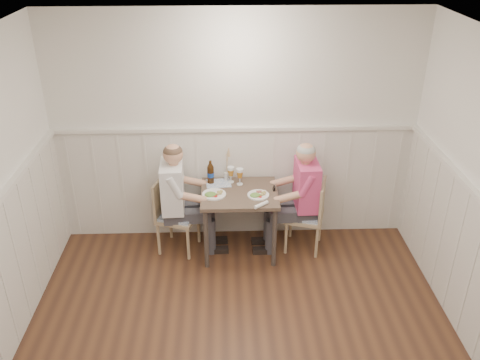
{
  "coord_description": "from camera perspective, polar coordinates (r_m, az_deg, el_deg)",
  "views": [
    {
      "loc": [
        -0.12,
        -2.91,
        3.38
      ],
      "look_at": [
        0.03,
        1.64,
        1.0
      ],
      "focal_mm": 38.0,
      "sensor_mm": 36.0,
      "label": 1
    }
  ],
  "objects": [
    {
      "name": "wainscot",
      "position": [
        4.5,
        0.0,
        -9.19
      ],
      "size": [
        4.0,
        4.49,
        1.34
      ],
      "color": "white",
      "rests_on": "ground"
    },
    {
      "name": "diner_cream",
      "position": [
        5.59,
        -7.02,
        -3.04
      ],
      "size": [
        0.62,
        0.43,
        1.32
      ],
      "color": "#3F3F47",
      "rests_on": "ground"
    },
    {
      "name": "dining_table",
      "position": [
        5.49,
        -0.07,
        -2.35
      ],
      "size": [
        0.82,
        0.7,
        0.75
      ],
      "color": "brown",
      "rests_on": "ground"
    },
    {
      "name": "plate_diner",
      "position": [
        5.36,
        -3.06,
        -1.56
      ],
      "size": [
        0.25,
        0.25,
        0.06
      ],
      "color": "white",
      "rests_on": "dining_table"
    },
    {
      "name": "chair_right",
      "position": [
        5.68,
        7.79,
        -3.68
      ],
      "size": [
        0.49,
        0.49,
        0.84
      ],
      "color": "tan",
      "rests_on": "ground"
    },
    {
      "name": "beer_glass_b",
      "position": [
        5.57,
        -1.04,
        0.9
      ],
      "size": [
        0.08,
        0.08,
        0.19
      ],
      "color": "silver",
      "rests_on": "dining_table"
    },
    {
      "name": "gingham_mat",
      "position": [
        5.61,
        -2.43,
        -0.37
      ],
      "size": [
        0.29,
        0.24,
        0.01
      ],
      "color": "#5A7DB0",
      "rests_on": "dining_table"
    },
    {
      "name": "room_shell",
      "position": [
        3.46,
        0.4,
        -5.01
      ],
      "size": [
        4.04,
        4.54,
        2.6
      ],
      "color": "white",
      "rests_on": "ground"
    },
    {
      "name": "beer_glass_a",
      "position": [
        5.53,
        -0.02,
        0.68
      ],
      "size": [
        0.08,
        0.08,
        0.19
      ],
      "color": "silver",
      "rests_on": "dining_table"
    },
    {
      "name": "grass_vase",
      "position": [
        5.6,
        -1.58,
        1.7
      ],
      "size": [
        0.05,
        0.05,
        0.41
      ],
      "color": "silver",
      "rests_on": "dining_table"
    },
    {
      "name": "beer_bottle",
      "position": [
        5.57,
        -3.32,
        0.76
      ],
      "size": [
        0.08,
        0.08,
        0.27
      ],
      "color": "black",
      "rests_on": "dining_table"
    },
    {
      "name": "chair_left",
      "position": [
        5.67,
        -7.51,
        -3.6
      ],
      "size": [
        0.51,
        0.51,
        0.86
      ],
      "color": "tan",
      "rests_on": "ground"
    },
    {
      "name": "man_in_pink",
      "position": [
        5.63,
        6.92,
        -2.83
      ],
      "size": [
        0.61,
        0.42,
        1.31
      ],
      "color": "#3F3F47",
      "rests_on": "ground"
    },
    {
      "name": "plate_man",
      "position": [
        5.35,
        1.99,
        -1.63
      ],
      "size": [
        0.23,
        0.23,
        0.06
      ],
      "color": "white",
      "rests_on": "dining_table"
    },
    {
      "name": "rolled_napkin",
      "position": [
        5.17,
        2.4,
        -2.8
      ],
      "size": [
        0.16,
        0.14,
        0.04
      ],
      "color": "white",
      "rests_on": "dining_table"
    }
  ]
}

